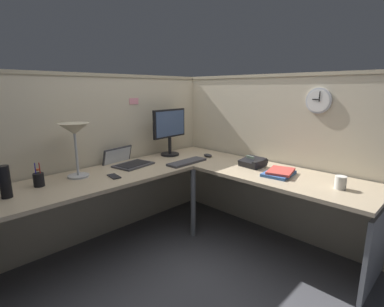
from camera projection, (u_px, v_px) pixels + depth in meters
The scene contains 17 objects.
ground_plane at pixel (193, 247), 2.66m from camera, with size 6.80×6.80×0.00m, color #47474C.
cubicle_wall_back at pixel (105, 156), 2.82m from camera, with size 2.57×0.12×1.58m.
cubicle_wall_right at pixel (272, 154), 2.90m from camera, with size 0.12×2.37×1.58m.
desk at pixel (185, 188), 2.38m from camera, with size 2.35×2.15×0.73m.
monitor at pixel (170, 129), 3.06m from camera, with size 0.46×0.20×0.50m.
laptop at pixel (126, 162), 2.75m from camera, with size 0.40×0.43×0.22m.
keyboard at pixel (187, 162), 2.79m from camera, with size 0.43×0.14×0.02m, color #38383D.
computer_mouse at pixel (208, 155), 3.04m from camera, with size 0.06×0.10×0.03m, color #232326.
desk_lamp_dome at pixel (75, 133), 2.28m from camera, with size 0.24×0.24×0.44m.
pen_cup at pixel (39, 179), 2.12m from camera, with size 0.08×0.08×0.18m.
cell_phone at pixel (114, 176), 2.36m from camera, with size 0.07×0.14×0.01m, color black.
thermos_flask at pixel (5, 182), 1.89m from camera, with size 0.07×0.07×0.22m, color black.
office_phone at pixel (253, 163), 2.66m from camera, with size 0.21×0.22×0.11m.
book_stack at pixel (279, 173), 2.40m from camera, with size 0.32×0.25×0.04m.
coffee_mug at pixel (340, 183), 2.07m from camera, with size 0.08×0.08×0.10m, color silver.
wall_clock at pixel (319, 101), 2.44m from camera, with size 0.04×0.22×0.22m.
pinned_note_leftmost at pixel (134, 101), 2.90m from camera, with size 0.11×0.00×0.06m, color pink.
Camera 1 is at (-1.71, -1.68, 1.44)m, focal length 26.72 mm.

